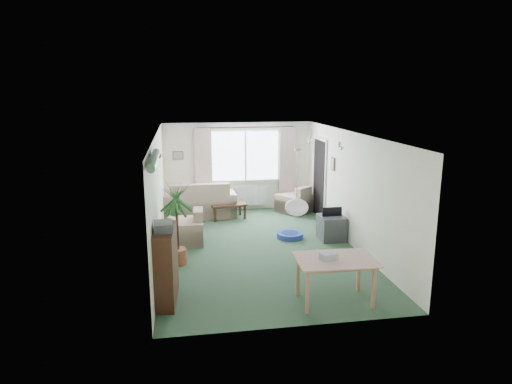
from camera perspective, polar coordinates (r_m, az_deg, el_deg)
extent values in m
plane|color=#2C4931|center=(9.62, 0.30, -7.09)|extent=(6.50, 6.50, 0.00)
cube|color=white|center=(12.40, -1.34, 4.57)|extent=(1.80, 0.03, 1.30)
cube|color=black|center=(12.23, -1.30, 8.09)|extent=(2.60, 0.03, 0.03)
cube|color=beige|center=(12.22, -6.61, 3.28)|extent=(0.45, 0.08, 2.00)
cube|color=beige|center=(12.55, 3.95, 3.58)|extent=(0.45, 0.08, 2.00)
cube|color=white|center=(12.56, -1.28, -0.43)|extent=(1.20, 0.10, 0.55)
cube|color=black|center=(11.88, 7.95, 1.64)|extent=(0.03, 0.95, 2.00)
sphere|color=white|center=(7.07, 5.10, -1.92)|extent=(0.36, 0.36, 0.36)
cylinder|color=#196626|center=(6.70, -12.64, 3.99)|extent=(1.60, 1.60, 0.12)
sphere|color=silver|center=(10.27, 6.66, 6.83)|extent=(0.20, 0.20, 0.20)
sphere|color=silver|center=(9.23, 10.53, 6.04)|extent=(0.20, 0.20, 0.20)
cube|color=brown|center=(12.27, -9.71, 4.53)|extent=(0.28, 0.03, 0.22)
cube|color=brown|center=(10.85, 9.59, 3.48)|extent=(0.03, 0.24, 0.30)
cube|color=tan|center=(12.00, -7.13, -0.83)|extent=(1.89, 1.05, 0.93)
cube|color=beige|center=(12.37, 4.88, -0.86)|extent=(1.11, 1.10, 0.73)
cube|color=beige|center=(10.00, -8.87, -4.25)|extent=(0.81, 0.86, 0.74)
cube|color=black|center=(11.76, -3.54, -2.38)|extent=(0.96, 0.65, 0.40)
cube|color=brown|center=(11.66, -3.66, -1.09)|extent=(0.12, 0.04, 0.16)
cube|color=black|center=(7.30, -11.29, -8.99)|extent=(0.39, 0.99, 1.18)
cube|color=#3F4045|center=(6.98, -11.53, -4.27)|extent=(0.30, 0.36, 0.14)
cylinder|color=#1E5724|center=(8.69, -9.84, -3.89)|extent=(0.89, 0.89, 1.61)
cube|color=#A07157|center=(7.33, 9.80, -10.90)|extent=(1.14, 0.79, 0.70)
cube|color=#B3B2BD|center=(7.14, 9.06, -7.98)|extent=(0.28, 0.23, 0.12)
cube|color=#3F4045|center=(10.26, 9.40, -4.42)|extent=(0.54, 0.59, 0.53)
cylinder|color=navy|center=(10.31, 4.25, -5.40)|extent=(0.63, 0.63, 0.12)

